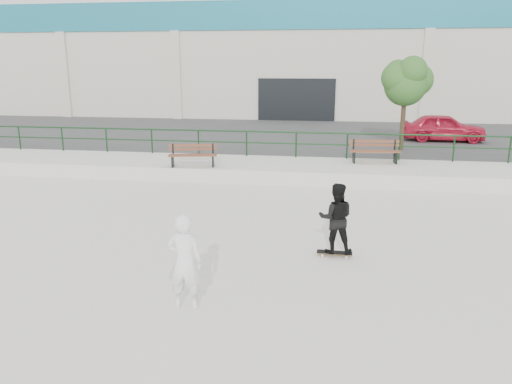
% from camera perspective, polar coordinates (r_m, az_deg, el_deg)
% --- Properties ---
extents(ground, '(120.00, 120.00, 0.00)m').
position_cam_1_polar(ground, '(10.10, -6.04, -9.91)').
color(ground, beige).
rests_on(ground, ground).
extents(ledge, '(30.00, 3.00, 0.50)m').
position_cam_1_polar(ledge, '(18.94, 1.24, 2.61)').
color(ledge, beige).
rests_on(ledge, ground).
extents(parking_strip, '(60.00, 14.00, 0.50)m').
position_cam_1_polar(parking_strip, '(27.27, 3.61, 6.26)').
color(parking_strip, '#3B3B3B').
rests_on(parking_strip, ground).
extents(railing, '(28.00, 0.06, 1.03)m').
position_cam_1_polar(railing, '(20.04, 1.75, 6.15)').
color(railing, '#143819').
rests_on(railing, ledge).
extents(commercial_building, '(44.20, 16.33, 8.00)m').
position_cam_1_polar(commercial_building, '(40.94, 5.59, 15.06)').
color(commercial_building, beige).
rests_on(commercial_building, ground).
extents(bench_left, '(1.82, 0.86, 0.81)m').
position_cam_1_polar(bench_left, '(18.34, -7.23, 4.17)').
color(bench_left, brown).
rests_on(bench_left, ledge).
extents(bench_right, '(1.89, 0.67, 0.86)m').
position_cam_1_polar(bench_right, '(19.40, 13.40, 4.53)').
color(bench_right, brown).
rests_on(bench_right, ledge).
extents(tree, '(2.23, 1.98, 3.96)m').
position_cam_1_polar(tree, '(22.38, 16.81, 12.15)').
color(tree, brown).
rests_on(tree, parking_strip).
extents(red_car, '(3.91, 1.71, 1.31)m').
position_cam_1_polar(red_car, '(25.80, 20.65, 6.92)').
color(red_car, red).
rests_on(red_car, parking_strip).
extents(skateboard, '(0.79, 0.24, 0.09)m').
position_cam_1_polar(skateboard, '(11.30, 8.96, -6.88)').
color(skateboard, black).
rests_on(skateboard, ground).
extents(standing_skater, '(0.78, 0.62, 1.57)m').
position_cam_1_polar(standing_skater, '(11.03, 9.12, -2.97)').
color(standing_skater, black).
rests_on(standing_skater, skateboard).
extents(seated_skater, '(0.63, 0.42, 1.72)m').
position_cam_1_polar(seated_skater, '(8.72, -8.17, -7.92)').
color(seated_skater, white).
rests_on(seated_skater, ground).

